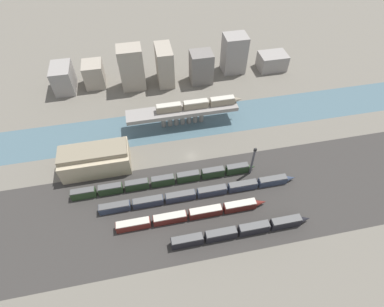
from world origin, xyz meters
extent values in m
plane|color=#666056|center=(0.00, 0.00, 0.00)|extent=(400.00, 400.00, 0.00)
cube|color=#33302D|center=(0.00, -24.00, 0.00)|extent=(280.00, 42.00, 0.01)
cube|color=#47606B|center=(0.00, 20.82, 0.00)|extent=(320.00, 20.87, 0.01)
cube|color=gray|center=(0.00, 20.82, 7.82)|extent=(50.52, 8.21, 1.93)
cylinder|color=gray|center=(-8.95, 20.82, 3.43)|extent=(2.03, 2.03, 6.86)
cylinder|color=gray|center=(-5.96, 20.82, 3.43)|extent=(2.03, 2.03, 6.86)
cylinder|color=gray|center=(-2.98, 20.82, 3.43)|extent=(2.03, 2.03, 6.86)
cylinder|color=gray|center=(0.00, 20.82, 3.43)|extent=(2.03, 2.03, 6.86)
cylinder|color=gray|center=(2.98, 20.82, 3.43)|extent=(2.03, 2.03, 6.86)
cylinder|color=gray|center=(5.96, 20.82, 3.43)|extent=(2.03, 2.03, 6.86)
cylinder|color=gray|center=(8.95, 20.82, 3.43)|extent=(2.03, 2.03, 6.86)
cube|color=gray|center=(-6.01, 20.82, 10.31)|extent=(11.31, 3.15, 3.06)
cube|color=#B7B2A3|center=(-6.01, 20.82, 12.04)|extent=(10.85, 2.90, 0.40)
cube|color=gray|center=(6.23, 20.82, 10.31)|extent=(11.31, 3.15, 3.06)
cube|color=#B7B2A3|center=(6.23, 20.82, 12.04)|extent=(10.85, 2.90, 0.40)
cube|color=gray|center=(18.47, 20.82, 10.31)|extent=(11.31, 3.15, 3.06)
cube|color=#B7B2A3|center=(18.47, 20.82, 12.04)|extent=(10.85, 2.90, 0.40)
cone|color=gray|center=(26.10, 20.82, 10.16)|extent=(3.96, 2.75, 2.75)
cube|color=black|center=(-9.02, -38.21, 1.87)|extent=(10.91, 2.90, 3.73)
cube|color=#4C4C4C|center=(-9.02, -38.21, 3.93)|extent=(10.47, 2.67, 0.40)
cube|color=black|center=(2.72, -38.21, 1.87)|extent=(10.91, 2.90, 3.73)
cube|color=#4C4C4C|center=(2.72, -38.21, 3.93)|extent=(10.47, 2.67, 0.40)
cube|color=black|center=(14.46, -38.21, 1.87)|extent=(10.91, 2.90, 3.73)
cube|color=#4C4C4C|center=(14.46, -38.21, 3.93)|extent=(10.47, 2.67, 0.40)
cube|color=black|center=(26.21, -38.21, 1.87)|extent=(10.91, 2.90, 3.73)
cube|color=#4C4C4C|center=(26.21, -38.21, 3.93)|extent=(10.47, 2.67, 0.40)
cone|color=black|center=(33.57, -38.21, 1.68)|extent=(3.82, 2.61, 2.61)
cube|color=#5B1E19|center=(-26.37, -28.50, 1.61)|extent=(11.99, 2.88, 3.23)
cube|color=#B7B2A3|center=(-26.37, -28.50, 3.43)|extent=(11.51, 2.65, 0.40)
cube|color=#5B1E19|center=(-13.40, -28.50, 1.61)|extent=(11.99, 2.88, 3.23)
cube|color=#B7B2A3|center=(-13.40, -28.50, 3.43)|extent=(11.51, 2.65, 0.40)
cube|color=#5B1E19|center=(-0.43, -28.50, 1.61)|extent=(11.99, 2.88, 3.23)
cube|color=#B7B2A3|center=(-0.43, -28.50, 3.43)|extent=(11.51, 2.65, 0.40)
cube|color=#5B1E19|center=(12.54, -28.50, 1.61)|extent=(11.99, 2.88, 3.23)
cube|color=#B7B2A3|center=(12.54, -28.50, 3.43)|extent=(11.51, 2.65, 0.40)
cone|color=#5B1E19|center=(20.63, -28.50, 1.45)|extent=(4.20, 2.60, 2.60)
cube|color=#2D384C|center=(-32.57, -20.14, 1.54)|extent=(11.31, 2.79, 3.08)
cube|color=#4C4C4C|center=(-32.57, -20.14, 3.28)|extent=(10.85, 2.57, 0.40)
cube|color=#2D384C|center=(-20.36, -20.14, 1.54)|extent=(11.31, 2.79, 3.08)
cube|color=#4C4C4C|center=(-20.36, -20.14, 3.28)|extent=(10.85, 2.57, 0.40)
cube|color=#2D384C|center=(-8.16, -20.14, 1.54)|extent=(11.31, 2.79, 3.08)
cube|color=#4C4C4C|center=(-8.16, -20.14, 3.28)|extent=(10.85, 2.57, 0.40)
cube|color=#2D384C|center=(4.04, -20.14, 1.54)|extent=(11.31, 2.79, 3.08)
cube|color=#4C4C4C|center=(4.04, -20.14, 3.28)|extent=(10.85, 2.57, 0.40)
cube|color=#2D384C|center=(16.24, -20.14, 1.54)|extent=(11.31, 2.79, 3.08)
cube|color=#4C4C4C|center=(16.24, -20.14, 3.28)|extent=(10.85, 2.57, 0.40)
cube|color=#2D384C|center=(28.45, -20.14, 1.54)|extent=(11.31, 2.79, 3.08)
cube|color=#4C4C4C|center=(28.45, -20.14, 3.28)|extent=(10.85, 2.57, 0.40)
cone|color=#2D384C|center=(36.08, -20.14, 1.39)|extent=(3.96, 2.51, 2.51)
cube|color=#23381E|center=(-43.92, -11.91, 1.86)|extent=(9.05, 2.68, 3.73)
cube|color=#4C4C4C|center=(-43.92, -11.91, 3.93)|extent=(8.68, 2.46, 0.40)
cube|color=#23381E|center=(-33.85, -11.91, 1.86)|extent=(9.05, 2.68, 3.73)
cube|color=#4C4C4C|center=(-33.85, -11.91, 3.93)|extent=(8.68, 2.46, 0.40)
cube|color=#23381E|center=(-23.77, -11.91, 1.86)|extent=(9.05, 2.68, 3.73)
cube|color=#4C4C4C|center=(-23.77, -11.91, 3.93)|extent=(8.68, 2.46, 0.40)
cube|color=#23381E|center=(-13.70, -11.91, 1.86)|extent=(9.05, 2.68, 3.73)
cube|color=#4C4C4C|center=(-13.70, -11.91, 3.93)|extent=(8.68, 2.46, 0.40)
cube|color=#23381E|center=(-3.63, -11.91, 1.86)|extent=(9.05, 2.68, 3.73)
cube|color=#4C4C4C|center=(-3.63, -11.91, 3.93)|extent=(8.68, 2.46, 0.40)
cube|color=#23381E|center=(6.44, -11.91, 1.86)|extent=(9.05, 2.68, 3.73)
cube|color=#4C4C4C|center=(6.44, -11.91, 3.93)|extent=(8.68, 2.46, 0.40)
cube|color=#23381E|center=(16.51, -11.91, 1.86)|extent=(9.05, 2.68, 3.73)
cube|color=#4C4C4C|center=(16.51, -11.91, 3.93)|extent=(8.68, 2.46, 0.40)
cone|color=#23381E|center=(22.62, -11.91, 1.68)|extent=(3.17, 2.41, 2.41)
cube|color=tan|center=(-38.97, 1.93, 4.36)|extent=(27.15, 13.29, 8.72)
cube|color=#7C725C|center=(-38.97, 1.93, 9.68)|extent=(26.61, 9.31, 1.91)
cylinder|color=#4C4C51|center=(21.64, -13.42, 6.74)|extent=(0.90, 0.90, 13.49)
cube|color=black|center=(21.64, -13.42, 14.09)|extent=(1.00, 0.70, 1.20)
cube|color=gray|center=(-55.35, 59.09, 6.64)|extent=(9.88, 14.93, 13.28)
cube|color=gray|center=(-39.94, 59.95, 6.37)|extent=(9.99, 11.41, 12.74)
cube|color=gray|center=(-19.99, 54.25, 11.23)|extent=(12.07, 9.95, 22.46)
cube|color=gray|center=(-3.10, 55.57, 9.83)|extent=(8.10, 15.52, 19.66)
cube|color=slate|center=(15.73, 52.29, 8.32)|extent=(11.39, 10.06, 16.65)
cube|color=gray|center=(35.38, 58.60, 10.31)|extent=(12.14, 10.53, 20.61)
cube|color=gray|center=(57.56, 56.21, 4.41)|extent=(15.14, 11.02, 8.82)
camera|label=1|loc=(-16.01, -81.41, 97.08)|focal=28.00mm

